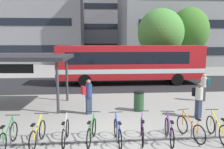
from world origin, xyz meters
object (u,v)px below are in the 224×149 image
city_bus (130,63)px  street_tree_1 (161,33)px  commuter_red_pack_0 (88,94)px  street_tree_0 (189,31)px  parked_bicycle_yellow_2 (38,134)px  parked_bicycle_purple_7 (169,131)px  parked_bicycle_silver_3 (65,133)px  parked_bicycle_green_4 (92,132)px  transit_shelter (5,59)px  commuter_teal_pack_2 (204,85)px  parked_bicycle_yellow_9 (217,129)px  trash_bin (139,101)px  parked_bicycle_orange_8 (190,129)px  parked_bicycle_green_1 (8,136)px  commuter_black_pack_1 (198,98)px  parked_bicycle_purple_6 (142,131)px  parked_bicycle_blue_5 (118,132)px

city_bus → street_tree_1: 6.93m
commuter_red_pack_0 → street_tree_0: size_ratio=0.24×
parked_bicycle_yellow_2 → parked_bicycle_purple_7: size_ratio=1.00×
parked_bicycle_silver_3 → parked_bicycle_green_4: same height
parked_bicycle_purple_7 → street_tree_0: 20.98m
transit_shelter → street_tree_1: 16.49m
commuter_red_pack_0 → commuter_teal_pack_2: (6.91, 2.03, -0.04)m
parked_bicycle_silver_3 → parked_bicycle_yellow_9: 5.59m
parked_bicycle_purple_7 → trash_bin: 3.78m
transit_shelter → commuter_red_pack_0: (4.49, -1.61, -1.66)m
city_bus → parked_bicycle_green_4: (-3.11, -11.21, -1.39)m
parked_bicycle_yellow_2 → commuter_red_pack_0: 3.76m
parked_bicycle_orange_8 → street_tree_0: (7.43, 18.58, 4.36)m
parked_bicycle_green_1 → parked_bicycle_orange_8: size_ratio=1.02×
parked_bicycle_yellow_2 → parked_bicycle_green_4: same height
commuter_red_pack_0 → street_tree_0: bearing=33.3°
commuter_black_pack_1 → parked_bicycle_purple_6: bearing=-68.7°
transit_shelter → parked_bicycle_yellow_2: bearing=-56.3°
parked_bicycle_green_4 → parked_bicycle_purple_7: size_ratio=0.99×
transit_shelter → trash_bin: 7.53m
trash_bin → parked_bicycle_purple_7: bearing=-83.9°
city_bus → parked_bicycle_green_1: (-5.96, -11.41, -1.39)m
commuter_red_pack_0 → commuter_black_pack_1: bearing=-29.8°
parked_bicycle_green_4 → commuter_red_pack_0: bearing=13.8°
parked_bicycle_yellow_2 → commuter_red_pack_0: size_ratio=0.99×
commuter_red_pack_0 → parked_bicycle_orange_8: bearing=-59.8°
parked_bicycle_purple_7 → commuter_teal_pack_2: 6.69m
parked_bicycle_purple_7 → street_tree_0: bearing=-16.3°
street_tree_1 → commuter_black_pack_1: bearing=-98.4°
parked_bicycle_orange_8 → commuter_teal_pack_2: 6.06m
parked_bicycle_purple_6 → parked_bicycle_blue_5: bearing=105.1°
parked_bicycle_purple_7 → commuter_teal_pack_2: size_ratio=1.03×
parked_bicycle_yellow_2 → street_tree_1: bearing=-23.7°
parked_bicycle_green_1 → commuter_black_pack_1: bearing=-70.6°
parked_bicycle_yellow_2 → parked_bicycle_blue_5: same height
parked_bicycle_green_1 → parked_bicycle_purple_7: (5.66, 0.04, 0.00)m
commuter_black_pack_1 → street_tree_1: 14.47m
commuter_red_pack_0 → parked_bicycle_silver_3: bearing=-122.9°
city_bus → parked_bicycle_yellow_9: size_ratio=6.98×
parked_bicycle_yellow_9 → street_tree_1: street_tree_1 is taller
parked_bicycle_purple_6 → transit_shelter: transit_shelter is taller
parked_bicycle_orange_8 → transit_shelter: 9.93m
street_tree_0 → parked_bicycle_yellow_9: bearing=-109.1°
parked_bicycle_green_4 → street_tree_0: (11.11, 18.61, 4.36)m
street_tree_1 → parked_bicycle_blue_5: bearing=-110.5°
parked_bicycle_purple_6 → parked_bicycle_orange_8: size_ratio=1.01×
parked_bicycle_yellow_2 → commuter_red_pack_0: bearing=-21.8°
parked_bicycle_orange_8 → parked_bicycle_purple_7: bearing=88.9°
parked_bicycle_purple_6 → trash_bin: trash_bin is taller
parked_bicycle_yellow_9 → parked_bicycle_purple_6: bearing=91.1°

